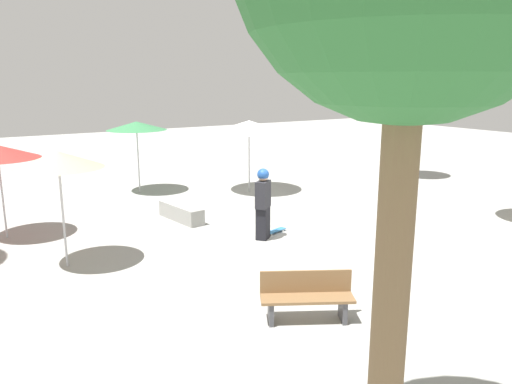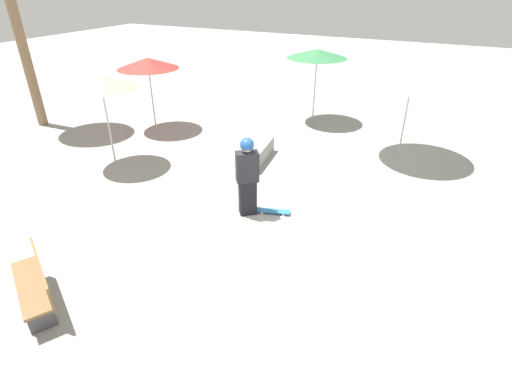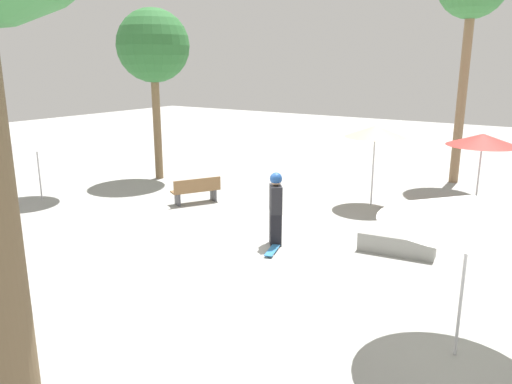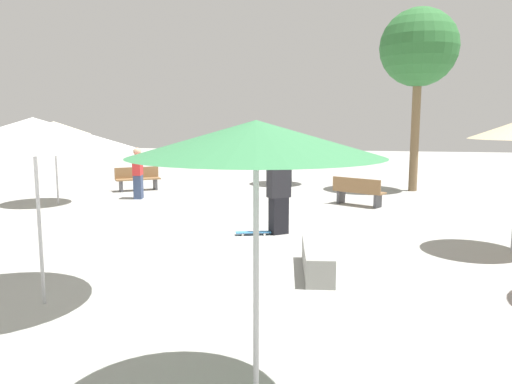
% 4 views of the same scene
% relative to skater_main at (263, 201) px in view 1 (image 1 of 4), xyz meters
% --- Properties ---
extents(ground_plane, '(60.00, 60.00, 0.00)m').
position_rel_skater_main_xyz_m(ground_plane, '(1.00, 0.60, -1.01)').
color(ground_plane, '#9E9E99').
extents(skater_main, '(0.52, 0.56, 1.87)m').
position_rel_skater_main_xyz_m(skater_main, '(0.00, 0.00, 0.00)').
color(skater_main, black).
rests_on(skater_main, ground_plane).
extents(skateboard, '(0.42, 0.82, 0.07)m').
position_rel_skater_main_xyz_m(skateboard, '(-0.24, 0.54, -0.95)').
color(skateboard, teal).
rests_on(skateboard, ground_plane).
extents(concrete_ledge, '(1.85, 0.70, 0.46)m').
position_rel_skater_main_xyz_m(concrete_ledge, '(-2.76, -1.08, -0.78)').
color(concrete_ledge, gray).
rests_on(concrete_ledge, ground_plane).
extents(bench_far, '(1.17, 1.61, 0.85)m').
position_rel_skater_main_xyz_m(bench_far, '(4.16, -1.81, -0.58)').
color(bench_far, '#47474C').
rests_on(bench_far, ground_plane).
extents(shade_umbrella_green, '(2.14, 2.14, 2.59)m').
position_rel_skater_main_xyz_m(shade_umbrella_green, '(-7.01, -0.85, 1.43)').
color(shade_umbrella_green, '#B7B7BC').
rests_on(shade_umbrella_green, ground_plane).
extents(shade_umbrella_white, '(2.70, 2.70, 2.62)m').
position_rel_skater_main_xyz_m(shade_umbrella_white, '(-4.97, 2.63, 1.40)').
color(shade_umbrella_white, '#B7B7BC').
rests_on(shade_umbrella_white, ground_plane).
extents(shade_umbrella_tan, '(1.90, 1.90, 2.59)m').
position_rel_skater_main_xyz_m(shade_umbrella_tan, '(-0.70, -4.76, 1.39)').
color(shade_umbrella_tan, '#B7B7BC').
rests_on(shade_umbrella_tan, ground_plane).
extents(palm_tree_right, '(2.01, 2.01, 6.65)m').
position_rel_skater_main_xyz_m(palm_tree_right, '(-3.56, 8.86, 4.45)').
color(palm_tree_right, brown).
rests_on(palm_tree_right, ground_plane).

